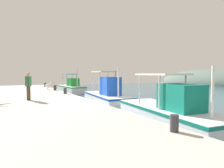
% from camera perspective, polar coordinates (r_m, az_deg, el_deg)
% --- Properties ---
extents(distant_hill_second, '(27.16, 12.34, 6.73)m').
position_cam_1_polar(distant_hill_second, '(49.38, 26.10, -0.06)').
color(distant_hill_second, '#596B60').
rests_on(distant_hill_second, ground).
extents(fishing_boat_nearest, '(5.88, 2.22, 3.08)m').
position_cam_1_polar(fishing_boat_nearest, '(25.35, -11.70, -1.01)').
color(fishing_boat_nearest, white).
rests_on(fishing_boat_nearest, ground).
extents(fishing_boat_second, '(6.05, 2.46, 2.87)m').
position_cam_1_polar(fishing_boat_second, '(14.77, -1.47, -3.55)').
color(fishing_boat_second, white).
rests_on(fishing_boat_second, ground).
extents(fishing_boat_third, '(6.51, 2.76, 2.67)m').
position_cam_1_polar(fishing_boat_third, '(9.30, 16.43, -7.83)').
color(fishing_boat_third, white).
rests_on(fishing_boat_third, ground).
extents(pelican, '(0.69, 0.92, 0.82)m').
position_cam_1_polar(pelican, '(20.77, -17.96, -0.41)').
color(pelican, tan).
rests_on(pelican, quay_pier).
extents(fisherman_standing, '(0.59, 0.38, 1.68)m').
position_cam_1_polar(fisherman_standing, '(12.81, -23.02, -0.19)').
color(fisherman_standing, '#4C3823').
rests_on(fisherman_standing, quay_pier).
extents(mooring_bollard_nearest, '(0.23, 0.23, 0.50)m').
position_cam_1_polar(mooring_bollard_nearest, '(24.76, -18.73, -0.24)').
color(mooring_bollard_nearest, '#333338').
rests_on(mooring_bollard_nearest, quay_pier).
extents(mooring_bollard_second, '(0.25, 0.25, 0.50)m').
position_cam_1_polar(mooring_bollard_second, '(19.51, -16.17, -1.04)').
color(mooring_bollard_second, '#333338').
rests_on(mooring_bollard_second, quay_pier).
extents(mooring_bollard_third, '(0.24, 0.24, 0.47)m').
position_cam_1_polar(mooring_bollard_third, '(15.91, -13.40, -1.95)').
color(mooring_bollard_third, '#333338').
rests_on(mooring_bollard_third, quay_pier).
extents(mooring_bollard_fourth, '(0.23, 0.23, 0.47)m').
position_cam_1_polar(mooring_bollard_fourth, '(5.75, 17.57, -10.75)').
color(mooring_bollard_fourth, '#333338').
rests_on(mooring_bollard_fourth, quay_pier).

